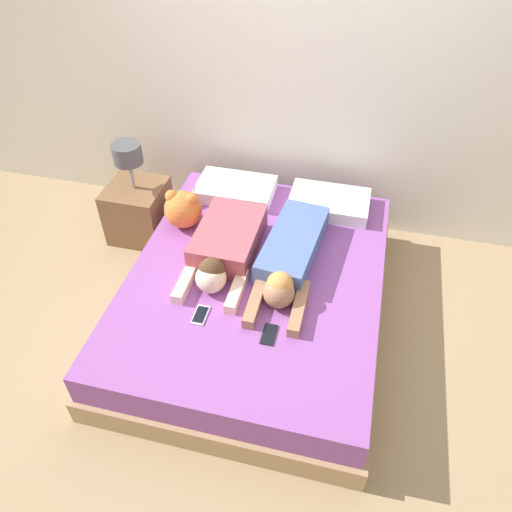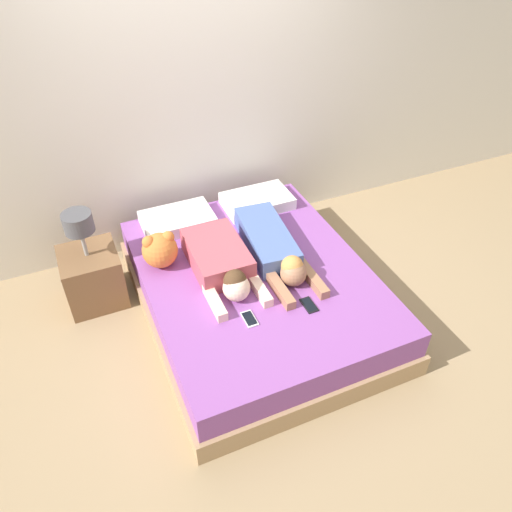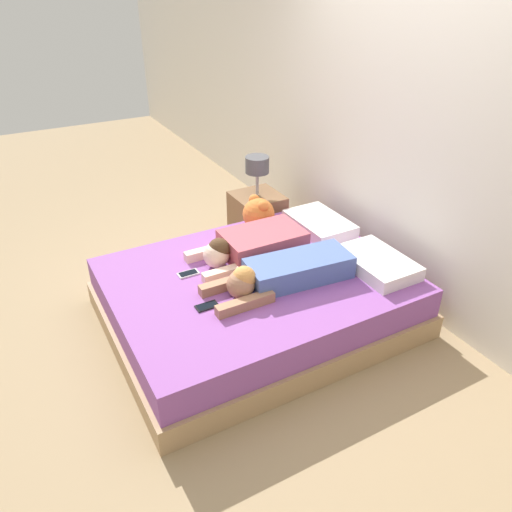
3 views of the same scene
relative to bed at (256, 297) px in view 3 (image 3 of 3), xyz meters
name	(u,v)px [view 3 (image 3 of 3)]	position (x,y,z in m)	size (l,w,h in m)	color
ground_plane	(256,318)	(0.00, 0.00, -0.20)	(12.00, 12.00, 0.00)	#9E8460
wall_back	(401,126)	(0.00, 1.20, 1.10)	(12.00, 0.06, 2.60)	white
bed	(256,297)	(0.00, 0.00, 0.00)	(1.65, 2.09, 0.40)	tan
pillow_head_left	(319,224)	(-0.36, 0.80, 0.25)	(0.58, 0.38, 0.10)	white
pillow_head_right	(377,263)	(0.36, 0.80, 0.25)	(0.58, 0.38, 0.10)	white
person_left	(252,246)	(-0.23, 0.09, 0.30)	(0.40, 0.87, 0.22)	#B24C59
person_right	(283,273)	(0.19, 0.10, 0.29)	(0.38, 1.08, 0.22)	#4C66A5
cell_phone_left	(188,274)	(-0.23, -0.42, 0.21)	(0.08, 0.15, 0.01)	silver
cell_phone_right	(207,306)	(0.19, -0.47, 0.21)	(0.08, 0.15, 0.01)	black
plush_toy	(259,213)	(-0.61, 0.36, 0.34)	(0.26, 0.26, 0.28)	orange
nightstand	(257,213)	(-1.12, 0.63, 0.07)	(0.43, 0.43, 0.82)	brown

